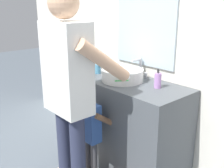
{
  "coord_description": "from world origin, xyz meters",
  "views": [
    {
      "loc": [
        1.71,
        -1.38,
        1.58
      ],
      "look_at": [
        0.0,
        0.15,
        0.87
      ],
      "focal_mm": 42.86,
      "sensor_mm": 36.0,
      "label": 1
    }
  ],
  "objects_px": {
    "child_toddler": "(91,128)",
    "soap_bottle": "(158,80)",
    "adult_parent": "(69,82)",
    "toothbrush_cup": "(97,68)"
  },
  "relations": [
    {
      "from": "child_toddler",
      "to": "adult_parent",
      "type": "bearing_deg",
      "value": -71.7
    },
    {
      "from": "soap_bottle",
      "to": "adult_parent",
      "type": "bearing_deg",
      "value": -110.94
    },
    {
      "from": "child_toddler",
      "to": "soap_bottle",
      "type": "bearing_deg",
      "value": 52.58
    },
    {
      "from": "child_toddler",
      "to": "toothbrush_cup",
      "type": "bearing_deg",
      "value": 134.22
    },
    {
      "from": "soap_bottle",
      "to": "child_toddler",
      "type": "xyz_separation_m",
      "value": [
        -0.35,
        -0.46,
        -0.42
      ]
    },
    {
      "from": "adult_parent",
      "to": "soap_bottle",
      "type": "bearing_deg",
      "value": 69.06
    },
    {
      "from": "adult_parent",
      "to": "toothbrush_cup",
      "type": "bearing_deg",
      "value": 125.69
    },
    {
      "from": "toothbrush_cup",
      "to": "adult_parent",
      "type": "xyz_separation_m",
      "value": [
        0.45,
        -0.62,
        0.09
      ]
    },
    {
      "from": "child_toddler",
      "to": "adult_parent",
      "type": "relative_size",
      "value": 0.51
    },
    {
      "from": "soap_bottle",
      "to": "toothbrush_cup",
      "type": "bearing_deg",
      "value": -173.3
    }
  ]
}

